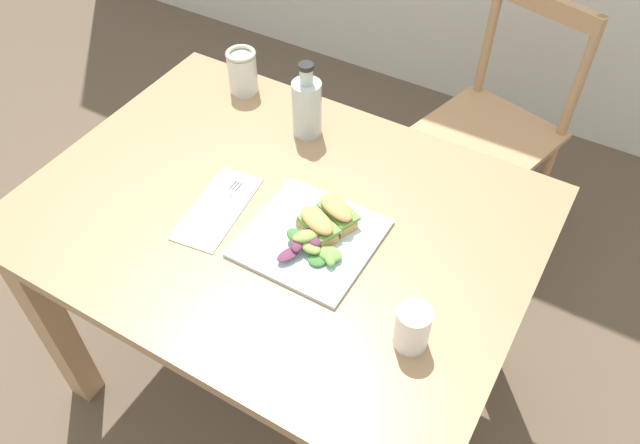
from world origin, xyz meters
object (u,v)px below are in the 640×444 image
at_px(plate_lunch, 311,238).
at_px(mason_jar_iced_tea, 243,73).
at_px(sandwich_half_front, 317,225).
at_px(bottle_cold_brew, 307,110).
at_px(fork_on_napkin, 222,202).
at_px(cup_extra_side, 412,328).
at_px(sandwich_half_back, 337,212).
at_px(dining_table, 280,248).
at_px(chair_wooden_far, 494,128).

distance_m(plate_lunch, mason_jar_iced_tea, 0.59).
distance_m(sandwich_half_front, bottle_cold_brew, 0.37).
height_order(fork_on_napkin, bottle_cold_brew, bottle_cold_brew).
height_order(plate_lunch, cup_extra_side, cup_extra_side).
height_order(sandwich_half_front, bottle_cold_brew, bottle_cold_brew).
xyz_separation_m(bottle_cold_brew, cup_extra_side, (0.50, -0.44, -0.02)).
bearing_deg(mason_jar_iced_tea, bottle_cold_brew, -15.39).
distance_m(fork_on_napkin, mason_jar_iced_tea, 0.45).
height_order(sandwich_half_back, fork_on_napkin, sandwich_half_back).
height_order(fork_on_napkin, mason_jar_iced_tea, mason_jar_iced_tea).
bearing_deg(sandwich_half_front, dining_table, 170.19).
bearing_deg(bottle_cold_brew, chair_wooden_far, 61.90).
bearing_deg(mason_jar_iced_tea, cup_extra_side, -34.39).
bearing_deg(cup_extra_side, mason_jar_iced_tea, 145.61).
xyz_separation_m(chair_wooden_far, sandwich_half_front, (-0.14, -0.94, 0.33)).
height_order(chair_wooden_far, cup_extra_side, chair_wooden_far).
xyz_separation_m(dining_table, cup_extra_side, (0.41, -0.16, 0.18)).
bearing_deg(mason_jar_iced_tea, dining_table, -45.95).
bearing_deg(cup_extra_side, sandwich_half_front, 153.95).
distance_m(sandwich_half_front, sandwich_half_back, 0.06).
xyz_separation_m(sandwich_half_front, cup_extra_side, (0.29, -0.14, 0.01)).
relative_size(sandwich_half_back, fork_on_napkin, 0.59).
bearing_deg(plate_lunch, sandwich_half_front, 63.19).
bearing_deg(cup_extra_side, sandwich_half_back, 144.20).
relative_size(fork_on_napkin, mason_jar_iced_tea, 1.50).
distance_m(sandwich_half_front, fork_on_napkin, 0.25).
relative_size(chair_wooden_far, sandwich_half_front, 7.93).
relative_size(plate_lunch, cup_extra_side, 2.81).
xyz_separation_m(mason_jar_iced_tea, cup_extra_side, (0.74, -0.51, -0.01)).
bearing_deg(fork_on_napkin, plate_lunch, 2.46).
bearing_deg(fork_on_napkin, sandwich_half_back, 17.05).
bearing_deg(dining_table, sandwich_half_back, 14.01).
distance_m(chair_wooden_far, bottle_cold_brew, 0.81).
bearing_deg(sandwich_half_front, cup_extra_side, -26.05).
bearing_deg(bottle_cold_brew, cup_extra_side, -41.62).
xyz_separation_m(sandwich_half_back, mason_jar_iced_tea, (-0.47, 0.31, 0.02)).
bearing_deg(sandwich_half_back, bottle_cold_brew, 132.52).
height_order(dining_table, bottle_cold_brew, bottle_cold_brew).
height_order(plate_lunch, sandwich_half_front, sandwich_half_front).
height_order(dining_table, sandwich_half_back, sandwich_half_back).
bearing_deg(plate_lunch, bottle_cold_brew, 122.37).
bearing_deg(sandwich_half_back, cup_extra_side, -35.80).
bearing_deg(mason_jar_iced_tea, fork_on_napkin, -61.58).
relative_size(dining_table, plate_lunch, 4.21).
distance_m(chair_wooden_far, mason_jar_iced_tea, 0.89).
relative_size(plate_lunch, fork_on_napkin, 1.48).
height_order(sandwich_half_front, sandwich_half_back, same).
relative_size(dining_table, cup_extra_side, 11.84).
relative_size(sandwich_half_front, mason_jar_iced_tea, 0.89).
relative_size(plate_lunch, mason_jar_iced_tea, 2.23).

